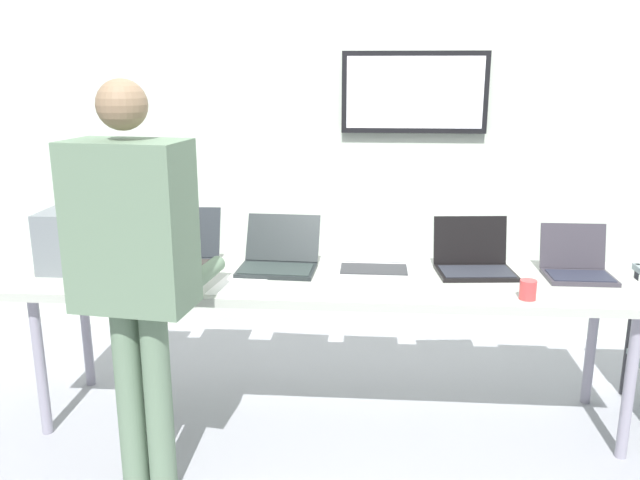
{
  "coord_description": "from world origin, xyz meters",
  "views": [
    {
      "loc": [
        0.18,
        -2.92,
        1.69
      ],
      "look_at": [
        -0.04,
        0.04,
        0.91
      ],
      "focal_mm": 36.27,
      "sensor_mm": 36.0,
      "label": 1
    }
  ],
  "objects_px": {
    "equipment_box": "(89,239)",
    "coffee_mug": "(528,290)",
    "laptop_station_0": "(185,253)",
    "laptop_station_4": "(577,265)",
    "laptop_station_2": "(374,259)",
    "laptop_station_1": "(279,257)",
    "workbench": "(329,286)",
    "person": "(135,256)",
    "laptop_station_3": "(473,260)"
  },
  "relations": [
    {
      "from": "laptop_station_2",
      "to": "laptop_station_4",
      "type": "relative_size",
      "value": 1.13
    },
    {
      "from": "laptop_station_1",
      "to": "coffee_mug",
      "type": "height_order",
      "value": "laptop_station_1"
    },
    {
      "from": "laptop_station_2",
      "to": "workbench",
      "type": "bearing_deg",
      "value": -147.42
    },
    {
      "from": "equipment_box",
      "to": "laptop_station_3",
      "type": "relative_size",
      "value": 1.06
    },
    {
      "from": "laptop_station_4",
      "to": "person",
      "type": "distance_m",
      "value": 2.02
    },
    {
      "from": "laptop_station_0",
      "to": "laptop_station_4",
      "type": "xyz_separation_m",
      "value": [
        1.91,
        -0.04,
        -0.01
      ]
    },
    {
      "from": "laptop_station_1",
      "to": "laptop_station_3",
      "type": "xyz_separation_m",
      "value": [
        0.95,
        0.02,
        0.0
      ]
    },
    {
      "from": "laptop_station_0",
      "to": "equipment_box",
      "type": "bearing_deg",
      "value": -169.34
    },
    {
      "from": "laptop_station_1",
      "to": "coffee_mug",
      "type": "bearing_deg",
      "value": -18.06
    },
    {
      "from": "laptop_station_0",
      "to": "laptop_station_3",
      "type": "xyz_separation_m",
      "value": [
        1.43,
        -0.01,
        -0.0
      ]
    },
    {
      "from": "person",
      "to": "laptop_station_4",
      "type": "bearing_deg",
      "value": 20.9
    },
    {
      "from": "laptop_station_0",
      "to": "laptop_station_2",
      "type": "bearing_deg",
      "value": -0.06
    },
    {
      "from": "workbench",
      "to": "person",
      "type": "xyz_separation_m",
      "value": [
        -0.7,
        -0.62,
        0.32
      ]
    },
    {
      "from": "workbench",
      "to": "equipment_box",
      "type": "bearing_deg",
      "value": 177.45
    },
    {
      "from": "equipment_box",
      "to": "laptop_station_1",
      "type": "bearing_deg",
      "value": 3.84
    },
    {
      "from": "equipment_box",
      "to": "laptop_station_4",
      "type": "relative_size",
      "value": 1.32
    },
    {
      "from": "laptop_station_1",
      "to": "laptop_station_2",
      "type": "relative_size",
      "value": 1.11
    },
    {
      "from": "coffee_mug",
      "to": "laptop_station_2",
      "type": "bearing_deg",
      "value": 149.4
    },
    {
      "from": "equipment_box",
      "to": "laptop_station_2",
      "type": "xyz_separation_m",
      "value": [
        1.4,
        0.08,
        -0.09
      ]
    },
    {
      "from": "laptop_station_2",
      "to": "laptop_station_3",
      "type": "distance_m",
      "value": 0.48
    },
    {
      "from": "laptop_station_2",
      "to": "laptop_station_0",
      "type": "bearing_deg",
      "value": 179.94
    },
    {
      "from": "laptop_station_0",
      "to": "laptop_station_2",
      "type": "distance_m",
      "value": 0.95
    },
    {
      "from": "workbench",
      "to": "laptop_station_2",
      "type": "bearing_deg",
      "value": 32.58
    },
    {
      "from": "laptop_station_1",
      "to": "person",
      "type": "distance_m",
      "value": 0.89
    },
    {
      "from": "equipment_box",
      "to": "coffee_mug",
      "type": "bearing_deg",
      "value": -8.39
    },
    {
      "from": "equipment_box",
      "to": "person",
      "type": "height_order",
      "value": "person"
    },
    {
      "from": "laptop_station_0",
      "to": "laptop_station_3",
      "type": "bearing_deg",
      "value": -0.29
    },
    {
      "from": "equipment_box",
      "to": "laptop_station_0",
      "type": "xyz_separation_m",
      "value": [
        0.45,
        0.08,
        -0.09
      ]
    },
    {
      "from": "laptop_station_1",
      "to": "person",
      "type": "relative_size",
      "value": 0.23
    },
    {
      "from": "workbench",
      "to": "coffee_mug",
      "type": "xyz_separation_m",
      "value": [
        0.87,
        -0.25,
        0.09
      ]
    },
    {
      "from": "laptop_station_2",
      "to": "laptop_station_3",
      "type": "height_order",
      "value": "laptop_station_3"
    },
    {
      "from": "equipment_box",
      "to": "laptop_station_0",
      "type": "relative_size",
      "value": 1.08
    },
    {
      "from": "workbench",
      "to": "equipment_box",
      "type": "relative_size",
      "value": 7.07
    },
    {
      "from": "laptop_station_0",
      "to": "laptop_station_1",
      "type": "relative_size",
      "value": 0.97
    },
    {
      "from": "workbench",
      "to": "equipment_box",
      "type": "height_order",
      "value": "equipment_box"
    },
    {
      "from": "workbench",
      "to": "laptop_station_1",
      "type": "bearing_deg",
      "value": 155.47
    },
    {
      "from": "laptop_station_2",
      "to": "coffee_mug",
      "type": "xyz_separation_m",
      "value": [
        0.65,
        -0.39,
        -0.01
      ]
    },
    {
      "from": "equipment_box",
      "to": "laptop_station_2",
      "type": "distance_m",
      "value": 1.41
    },
    {
      "from": "workbench",
      "to": "laptop_station_1",
      "type": "distance_m",
      "value": 0.3
    },
    {
      "from": "workbench",
      "to": "laptop_station_0",
      "type": "relative_size",
      "value": 7.66
    },
    {
      "from": "laptop_station_0",
      "to": "laptop_station_4",
      "type": "relative_size",
      "value": 1.22
    },
    {
      "from": "laptop_station_3",
      "to": "person",
      "type": "xyz_separation_m",
      "value": [
        -1.4,
        -0.75,
        0.21
      ]
    },
    {
      "from": "workbench",
      "to": "laptop_station_2",
      "type": "xyz_separation_m",
      "value": [
        0.21,
        0.14,
        0.1
      ]
    },
    {
      "from": "workbench",
      "to": "laptop_station_1",
      "type": "height_order",
      "value": "laptop_station_1"
    },
    {
      "from": "laptop_station_2",
      "to": "coffee_mug",
      "type": "bearing_deg",
      "value": -30.6
    },
    {
      "from": "equipment_box",
      "to": "laptop_station_2",
      "type": "height_order",
      "value": "equipment_box"
    },
    {
      "from": "laptop_station_0",
      "to": "laptop_station_1",
      "type": "distance_m",
      "value": 0.48
    },
    {
      "from": "laptop_station_4",
      "to": "coffee_mug",
      "type": "height_order",
      "value": "laptop_station_4"
    },
    {
      "from": "laptop_station_1",
      "to": "laptop_station_3",
      "type": "height_order",
      "value": "laptop_station_3"
    },
    {
      "from": "laptop_station_0",
      "to": "person",
      "type": "height_order",
      "value": "person"
    }
  ]
}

